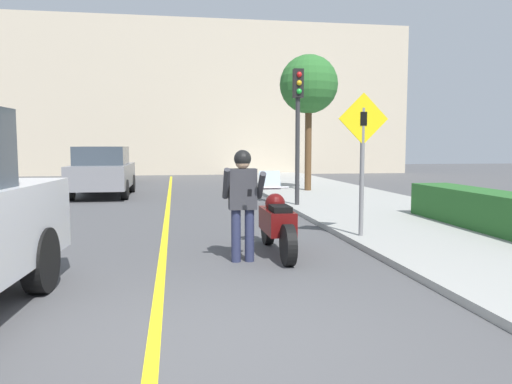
{
  "coord_description": "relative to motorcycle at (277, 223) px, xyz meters",
  "views": [
    {
      "loc": [
        -0.4,
        -4.19,
        1.7
      ],
      "look_at": [
        0.88,
        3.61,
        0.97
      ],
      "focal_mm": 35.0,
      "sensor_mm": 36.0,
      "label": 1
    }
  ],
  "objects": [
    {
      "name": "parked_car_black",
      "position": [
        -4.73,
        15.78,
        0.36
      ],
      "size": [
        1.88,
        4.2,
        1.68
      ],
      "color": "black",
      "rests_on": "ground"
    },
    {
      "name": "hedge_row",
      "position": [
        4.42,
        0.98,
        -0.03
      ],
      "size": [
        0.9,
        4.89,
        0.72
      ],
      "color": "#286028",
      "rests_on": "sidewalk_curb"
    },
    {
      "name": "road_center_line",
      "position": [
        -1.78,
        2.58,
        -0.49
      ],
      "size": [
        0.12,
        36.0,
        0.01
      ],
      "color": "yellow",
      "rests_on": "ground"
    },
    {
      "name": "ground_plane",
      "position": [
        -1.18,
        -3.42,
        -0.5
      ],
      "size": [
        80.0,
        80.0,
        0.0
      ],
      "primitive_type": "plane",
      "color": "#4C4C4F"
    },
    {
      "name": "motorcycle",
      "position": [
        0.0,
        0.0,
        0.0
      ],
      "size": [
        0.62,
        2.19,
        1.28
      ],
      "color": "black",
      "rests_on": "ground"
    },
    {
      "name": "person_biker",
      "position": [
        -0.6,
        -0.45,
        0.5
      ],
      "size": [
        0.59,
        0.46,
        1.64
      ],
      "color": "#282D4C",
      "rests_on": "ground"
    },
    {
      "name": "sidewalk_curb",
      "position": [
        3.62,
        0.58,
        -0.44
      ],
      "size": [
        4.4,
        44.0,
        0.1
      ],
      "color": "#9E9E99",
      "rests_on": "ground"
    },
    {
      "name": "parked_car_grey",
      "position": [
        -3.98,
        9.86,
        0.36
      ],
      "size": [
        1.88,
        4.2,
        1.68
      ],
      "color": "black",
      "rests_on": "ground"
    },
    {
      "name": "traffic_light",
      "position": [
        1.71,
        5.55,
        2.14
      ],
      "size": [
        0.26,
        0.3,
        3.64
      ],
      "color": "#2D2D30",
      "rests_on": "sidewalk_curb"
    },
    {
      "name": "building_backdrop",
      "position": [
        -1.18,
        22.58,
        4.04
      ],
      "size": [
        28.0,
        1.2,
        9.08
      ],
      "color": "beige",
      "rests_on": "ground"
    },
    {
      "name": "street_tree",
      "position": [
        3.18,
        9.86,
        3.36
      ],
      "size": [
        2.07,
        2.07,
        4.83
      ],
      "color": "brown",
      "rests_on": "sidewalk_curb"
    },
    {
      "name": "crossing_sign",
      "position": [
        1.69,
        0.77,
        1.13
      ],
      "size": [
        0.91,
        0.08,
        2.52
      ],
      "color": "slate",
      "rests_on": "sidewalk_curb"
    }
  ]
}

